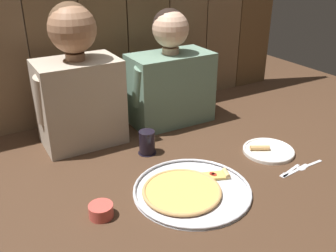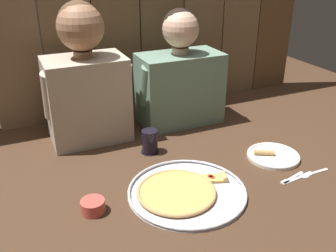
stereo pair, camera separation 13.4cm
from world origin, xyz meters
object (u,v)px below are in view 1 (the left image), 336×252
at_px(drinking_glass, 147,143).
at_px(diner_right, 171,76).
at_px(pizza_tray, 189,190).
at_px(dinner_plate, 268,150).
at_px(dipping_bowl, 101,210).
at_px(diner_left, 78,81).

height_order(drinking_glass, diner_right, diner_right).
height_order(pizza_tray, diner_right, diner_right).
relative_size(dinner_plate, dipping_bowl, 2.69).
height_order(pizza_tray, diner_left, diner_left).
bearing_deg(diner_left, pizza_tray, -71.18).
relative_size(pizza_tray, drinking_glass, 4.17).
height_order(dipping_bowl, diner_right, diner_right).
bearing_deg(dinner_plate, pizza_tray, -170.44).
xyz_separation_m(dipping_bowl, diner_right, (0.58, 0.55, 0.22)).
xyz_separation_m(pizza_tray, drinking_glass, (0.00, 0.33, 0.04)).
xyz_separation_m(dinner_plate, dipping_bowl, (-0.78, -0.05, 0.02)).
bearing_deg(diner_left, drinking_glass, -50.52).
bearing_deg(dinner_plate, dipping_bowl, -176.55).
distance_m(diner_left, diner_right, 0.46).
distance_m(dinner_plate, dipping_bowl, 0.78).
xyz_separation_m(dinner_plate, drinking_glass, (-0.46, 0.26, 0.04)).
bearing_deg(dipping_bowl, drinking_glass, 43.16).
xyz_separation_m(pizza_tray, diner_left, (-0.20, 0.58, 0.28)).
relative_size(pizza_tray, dipping_bowl, 5.27).
bearing_deg(drinking_glass, dipping_bowl, -136.84).
xyz_separation_m(drinking_glass, diner_right, (0.26, 0.24, 0.19)).
bearing_deg(pizza_tray, dipping_bowl, 174.61).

